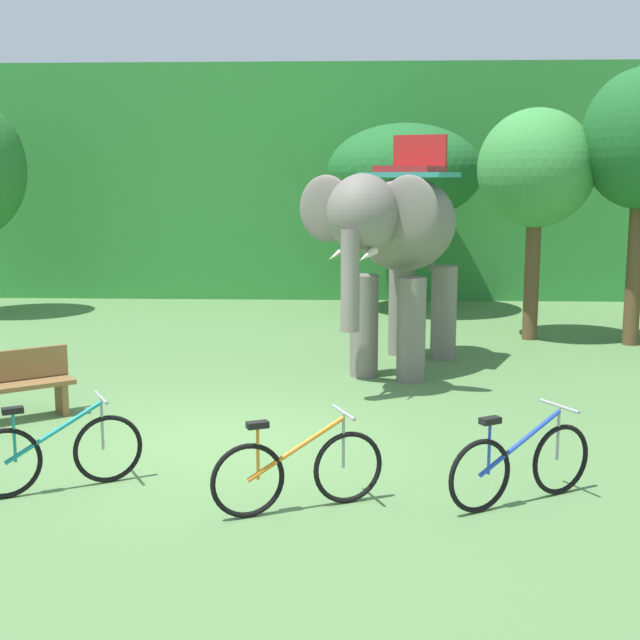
{
  "coord_description": "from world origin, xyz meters",
  "views": [
    {
      "loc": [
        1.6,
        -9.72,
        3.11
      ],
      "look_at": [
        1.14,
        1.0,
        1.3
      ],
      "focal_mm": 47.99,
      "sensor_mm": 36.0,
      "label": 1
    }
  ],
  "objects_px": {
    "tree_far_right": "(405,173)",
    "wooden_bench": "(13,383)",
    "tree_far_left": "(536,170)",
    "elephant": "(401,234)",
    "bike_teal": "(57,453)",
    "bike_blue": "(521,464)",
    "bike_orange": "(299,471)"
  },
  "relations": [
    {
      "from": "bike_teal",
      "to": "bike_orange",
      "type": "distance_m",
      "value": 2.47
    },
    {
      "from": "bike_teal",
      "to": "bike_orange",
      "type": "height_order",
      "value": "same"
    },
    {
      "from": "elephant",
      "to": "bike_orange",
      "type": "height_order",
      "value": "elephant"
    },
    {
      "from": "bike_blue",
      "to": "bike_orange",
      "type": "bearing_deg",
      "value": -172.74
    },
    {
      "from": "bike_blue",
      "to": "wooden_bench",
      "type": "bearing_deg",
      "value": 156.49
    },
    {
      "from": "elephant",
      "to": "bike_blue",
      "type": "distance_m",
      "value": 5.99
    },
    {
      "from": "bike_orange",
      "to": "bike_teal",
      "type": "bearing_deg",
      "value": 170.39
    },
    {
      "from": "tree_far_left",
      "to": "bike_blue",
      "type": "xyz_separation_m",
      "value": [
        -1.76,
        -8.47,
        -2.84
      ]
    },
    {
      "from": "elephant",
      "to": "wooden_bench",
      "type": "xyz_separation_m",
      "value": [
        -5.11,
        -3.02,
        -1.72
      ]
    },
    {
      "from": "tree_far_left",
      "to": "elephant",
      "type": "relative_size",
      "value": 1.04
    },
    {
      "from": "bike_teal",
      "to": "bike_orange",
      "type": "bearing_deg",
      "value": -9.61
    },
    {
      "from": "bike_orange",
      "to": "bike_blue",
      "type": "bearing_deg",
      "value": 7.26
    },
    {
      "from": "elephant",
      "to": "bike_teal",
      "type": "height_order",
      "value": "elephant"
    },
    {
      "from": "bike_teal",
      "to": "bike_blue",
      "type": "height_order",
      "value": "same"
    },
    {
      "from": "elephant",
      "to": "wooden_bench",
      "type": "relative_size",
      "value": 2.89
    },
    {
      "from": "bike_orange",
      "to": "tree_far_right",
      "type": "bearing_deg",
      "value": 82.43
    },
    {
      "from": "bike_orange",
      "to": "tree_far_left",
      "type": "bearing_deg",
      "value": 66.08
    },
    {
      "from": "bike_orange",
      "to": "wooden_bench",
      "type": "xyz_separation_m",
      "value": [
        -3.89,
        2.88,
        0.09
      ]
    },
    {
      "from": "elephant",
      "to": "wooden_bench",
      "type": "bearing_deg",
      "value": -149.37
    },
    {
      "from": "tree_far_left",
      "to": "bike_blue",
      "type": "height_order",
      "value": "tree_far_left"
    },
    {
      "from": "tree_far_right",
      "to": "wooden_bench",
      "type": "height_order",
      "value": "tree_far_right"
    },
    {
      "from": "tree_far_right",
      "to": "bike_orange",
      "type": "relative_size",
      "value": 2.7
    },
    {
      "from": "tree_far_left",
      "to": "bike_teal",
      "type": "height_order",
      "value": "tree_far_left"
    },
    {
      "from": "bike_teal",
      "to": "bike_orange",
      "type": "relative_size",
      "value": 0.96
    },
    {
      "from": "tree_far_left",
      "to": "wooden_bench",
      "type": "distance_m",
      "value": 10.1
    },
    {
      "from": "elephant",
      "to": "wooden_bench",
      "type": "height_order",
      "value": "elephant"
    },
    {
      "from": "elephant",
      "to": "bike_orange",
      "type": "bearing_deg",
      "value": -101.66
    },
    {
      "from": "bike_teal",
      "to": "bike_blue",
      "type": "bearing_deg",
      "value": -1.8
    },
    {
      "from": "bike_orange",
      "to": "elephant",
      "type": "bearing_deg",
      "value": 78.34
    },
    {
      "from": "bike_blue",
      "to": "bike_teal",
      "type": "bearing_deg",
      "value": 178.2
    },
    {
      "from": "bike_blue",
      "to": "wooden_bench",
      "type": "height_order",
      "value": "bike_blue"
    },
    {
      "from": "tree_far_left",
      "to": "wooden_bench",
      "type": "relative_size",
      "value": 3.0
    }
  ]
}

